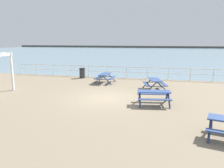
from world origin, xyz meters
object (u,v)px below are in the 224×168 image
picnic_table_far_right (155,82)px  picnic_table_near_left (154,94)px  picnic_table_mid_centre (105,76)px  litter_bin (82,73)px

picnic_table_far_right → picnic_table_near_left: bearing=167.3°
picnic_table_mid_centre → picnic_table_far_right: (4.24, -1.80, 0.00)m
picnic_table_mid_centre → picnic_table_far_right: 4.60m
picnic_table_far_right → litter_bin: 7.88m
picnic_table_near_left → picnic_table_mid_centre: 7.13m
picnic_table_mid_centre → litter_bin: litter_bin is taller
picnic_table_mid_centre → picnic_table_far_right: size_ratio=0.85×
picnic_table_far_right → litter_bin: litter_bin is taller
picnic_table_mid_centre → litter_bin: (-2.75, 1.86, -0.10)m
picnic_table_near_left → litter_bin: (-7.10, 7.51, -0.10)m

